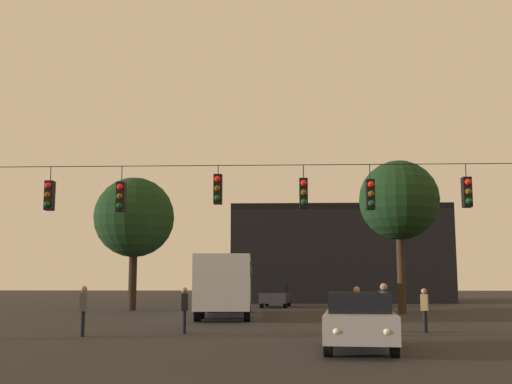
{
  "coord_description": "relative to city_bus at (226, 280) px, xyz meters",
  "views": [
    {
      "loc": [
        0.81,
        -7.76,
        1.83
      ],
      "look_at": [
        -0.03,
        13.67,
        4.86
      ],
      "focal_mm": 44.1,
      "sensor_mm": 36.0,
      "label": 1
    }
  ],
  "objects": [
    {
      "name": "tree_left_silhouette",
      "position": [
        -6.34,
        6.06,
        3.87
      ],
      "size": [
        5.0,
        5.0,
        8.26
      ],
      "color": "black",
      "rests_on": "ground"
    },
    {
      "name": "pedestrian_near_bus",
      "position": [
        -3.74,
        -11.89,
        -0.93
      ],
      "size": [
        0.33,
        0.41,
        1.66
      ],
      "color": "black",
      "rests_on": "ground"
    },
    {
      "name": "ground_plane",
      "position": [
        2.01,
        -0.55,
        -1.87
      ],
      "size": [
        168.0,
        168.0,
        0.0
      ],
      "primitive_type": "plane",
      "color": "black",
      "rests_on": "ground"
    },
    {
      "name": "city_bus",
      "position": [
        0.0,
        0.0,
        0.0
      ],
      "size": [
        2.98,
        11.1,
        3.0
      ],
      "color": "#B7BCC6",
      "rests_on": "ground"
    },
    {
      "name": "car_far_left",
      "position": [
        2.46,
        11.12,
        -1.07
      ],
      "size": [
        2.23,
        4.47,
        1.52
      ],
      "color": "#2D2D33",
      "rests_on": "ground"
    },
    {
      "name": "car_near_right",
      "position": [
        4.91,
        -15.75,
        -1.07
      ],
      "size": [
        2.26,
        4.48,
        1.52
      ],
      "color": "#99999E",
      "rests_on": "ground"
    },
    {
      "name": "overhead_signal_span",
      "position": [
        1.99,
        -13.13,
        1.84
      ],
      "size": [
        18.87,
        0.44,
        6.29
      ],
      "color": "black",
      "rests_on": "ground"
    },
    {
      "name": "pedestrian_trailing",
      "position": [
        5.37,
        -11.29,
        -0.95
      ],
      "size": [
        0.3,
        0.4,
        1.63
      ],
      "color": "black",
      "rests_on": "ground"
    },
    {
      "name": "corner_building",
      "position": [
        7.78,
        24.22,
        2.16
      ],
      "size": [
        17.99,
        12.8,
        8.06
      ],
      "color": "black",
      "rests_on": "ground"
    },
    {
      "name": "pedestrian_crossing_center",
      "position": [
        7.93,
        -9.88,
        -1.0
      ],
      "size": [
        0.34,
        0.42,
        1.55
      ],
      "color": "black",
      "rests_on": "ground"
    },
    {
      "name": "pedestrian_crossing_left",
      "position": [
        6.05,
        -12.73,
        -0.87
      ],
      "size": [
        0.31,
        0.4,
        1.75
      ],
      "color": "black",
      "rests_on": "ground"
    },
    {
      "name": "pedestrian_crossing_right",
      "position": [
        -0.56,
        -10.67,
        -0.97
      ],
      "size": [
        0.31,
        0.4,
        1.59
      ],
      "color": "black",
      "rests_on": "ground"
    },
    {
      "name": "tree_behind_building",
      "position": [
        9.54,
        2.78,
        4.44
      ],
      "size": [
        4.51,
        4.51,
        8.6
      ],
      "color": "#2D2116",
      "rests_on": "ground"
    }
  ]
}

